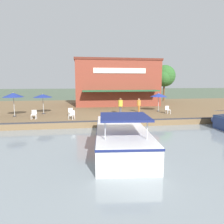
{
  "coord_description": "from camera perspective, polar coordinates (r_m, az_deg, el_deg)",
  "views": [
    {
      "loc": [
        17.21,
        -3.27,
        4.07
      ],
      "look_at": [
        -1.0,
        -0.57,
        1.3
      ],
      "focal_mm": 32.0,
      "sensor_mm": 36.0,
      "label": 1
    }
  ],
  "objects": [
    {
      "name": "cafe_chair_back_row_seat",
      "position": [
        20.22,
        -21.4,
        -0.55
      ],
      "size": [
        0.45,
        0.45,
        0.85
      ],
      "color": "white",
      "rests_on": "quay_deck"
    },
    {
      "name": "cafe_chair_beside_entrance",
      "position": [
        20.72,
        -11.66,
        0.08
      ],
      "size": [
        0.57,
        0.57,
        0.85
      ],
      "color": "white",
      "rests_on": "quay_deck"
    },
    {
      "name": "person_at_quay_edge",
      "position": [
        21.78,
        2.42,
        2.32
      ],
      "size": [
        0.5,
        0.5,
        1.75
      ],
      "color": "#4C4C56",
      "rests_on": "quay_deck"
    },
    {
      "name": "patio_umbrella_far_corner",
      "position": [
        24.39,
        13.23,
        4.74
      ],
      "size": [
        1.96,
        1.96,
        2.19
      ],
      "color": "#B7B7B7",
      "rests_on": "quay_deck"
    },
    {
      "name": "person_near_entrance",
      "position": [
        23.28,
        7.67,
        2.38
      ],
      "size": [
        0.45,
        0.45,
        1.6
      ],
      "color": "orange",
      "rests_on": "quay_deck"
    },
    {
      "name": "quay_deck",
      "position": [
        28.64,
        -1.82,
        0.99
      ],
      "size": [
        22.0,
        56.0,
        0.6
      ],
      "primitive_type": "cube",
      "color": "brown",
      "rests_on": "ground"
    },
    {
      "name": "tree_upstream_bank",
      "position": [
        37.42,
        14.66,
        9.8
      ],
      "size": [
        4.05,
        3.86,
        6.5
      ],
      "color": "brown",
      "rests_on": "quay_deck"
    },
    {
      "name": "patio_umbrella_mid_patio_left",
      "position": [
        22.42,
        -26.39,
        4.38
      ],
      "size": [
        2.02,
        2.02,
        2.45
      ],
      "color": "#B7B7B7",
      "rests_on": "quay_deck"
    },
    {
      "name": "quay_edge_fender",
      "position": [
        17.94,
        2.22,
        -2.44
      ],
      "size": [
        0.2,
        50.4,
        0.1
      ],
      "primitive_type": "cube",
      "color": "#2D2D33",
      "rests_on": "quay_deck"
    },
    {
      "name": "ground_plane",
      "position": [
        17.98,
        2.27,
        -4.53
      ],
      "size": [
        220.0,
        220.0,
        0.0
      ],
      "primitive_type": "plane",
      "color": "#4C5B47"
    },
    {
      "name": "mooring_post",
      "position": [
        18.34,
        5.33,
        -1.13
      ],
      "size": [
        0.22,
        0.22,
        0.77
      ],
      "color": "#473323",
      "rests_on": "quay_deck"
    },
    {
      "name": "motorboat_nearest_quay",
      "position": [
        13.17,
        2.13,
        -5.92
      ],
      "size": [
        9.66,
        3.69,
        2.29
      ],
      "color": "white",
      "rests_on": "river_water"
    },
    {
      "name": "patio_umbrella_by_entrance",
      "position": [
        23.15,
        -19.17,
        4.4
      ],
      "size": [
        2.03,
        2.03,
        2.21
      ],
      "color": "#B7B7B7",
      "rests_on": "quay_deck"
    },
    {
      "name": "waterfront_restaurant",
      "position": [
        31.41,
        1.06,
        8.41
      ],
      "size": [
        8.89,
        12.44,
        6.77
      ],
      "color": "brown",
      "rests_on": "quay_deck"
    },
    {
      "name": "cafe_chair_far_corner_seat",
      "position": [
        19.04,
        -11.35,
        -0.66
      ],
      "size": [
        0.59,
        0.59,
        0.85
      ],
      "color": "white",
      "rests_on": "quay_deck"
    },
    {
      "name": "cafe_chair_mid_patio",
      "position": [
        22.94,
        15.61,
        0.75
      ],
      "size": [
        0.51,
        0.51,
        0.85
      ],
      "color": "white",
      "rests_on": "quay_deck"
    }
  ]
}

